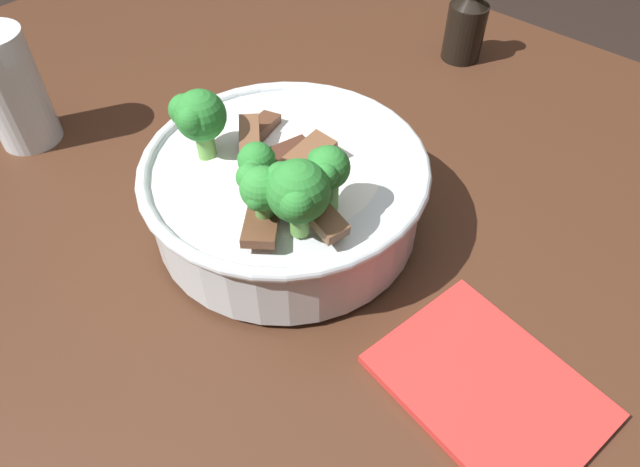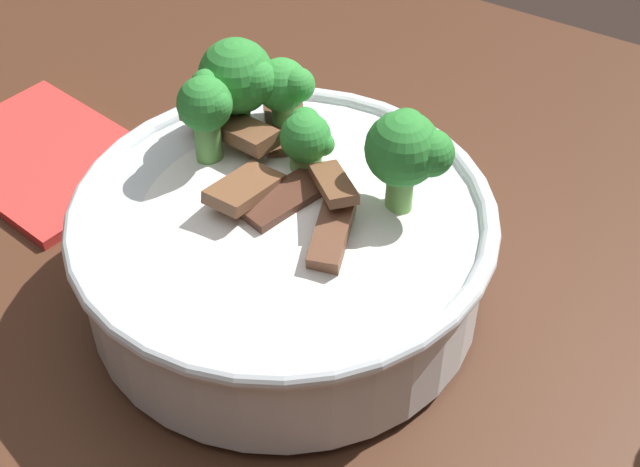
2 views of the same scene
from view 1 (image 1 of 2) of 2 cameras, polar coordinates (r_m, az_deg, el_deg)
The scene contains 5 objects.
dining_table at distance 0.65m, azimuth 3.96°, elevation -6.23°, with size 1.41×0.96×0.76m.
rice_bowl at distance 0.52m, azimuth -3.57°, elevation 4.88°, with size 0.26×0.26×0.14m.
drinking_glass at distance 0.71m, azimuth -28.21°, elevation 11.95°, with size 0.07×0.07×0.13m.
soy_sauce_bottle at distance 0.80m, azimuth 14.40°, elevation 19.65°, with size 0.05×0.05×0.11m.
folded_napkin at distance 0.47m, azimuth 16.45°, elevation -14.49°, with size 0.16×0.12×0.01m, color red.
Camera 1 is at (-0.22, 0.32, 1.17)m, focal length 32.01 mm.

